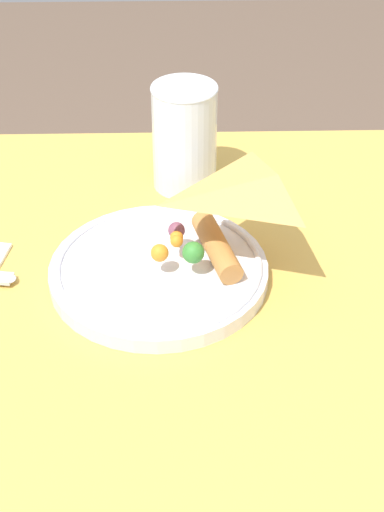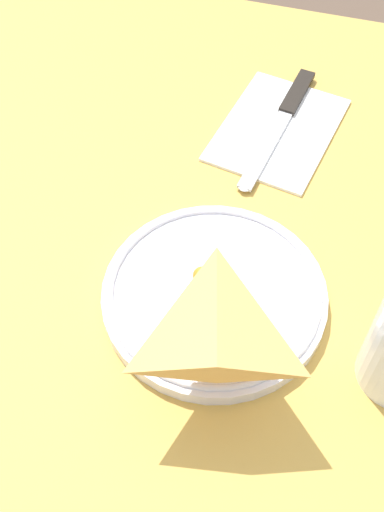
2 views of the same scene
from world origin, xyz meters
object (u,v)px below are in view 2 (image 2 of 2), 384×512
butter_knife (282,120)px  plate_pizza (214,295)px  dining_table (132,345)px  napkin_folded (278,129)px

butter_knife → plate_pizza: bearing=6.0°
plate_pizza → dining_table: bearing=-79.9°
dining_table → napkin_folded: bearing=160.0°
plate_pizza → napkin_folded: 0.26m
plate_pizza → butter_knife: size_ratio=0.98×
dining_table → butter_knife: butter_knife is taller
plate_pizza → butter_knife: (-0.27, 0.01, -0.01)m
plate_pizza → napkin_folded: (-0.26, 0.01, -0.01)m
dining_table → napkin_folded: 0.31m
dining_table → plate_pizza: 0.15m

